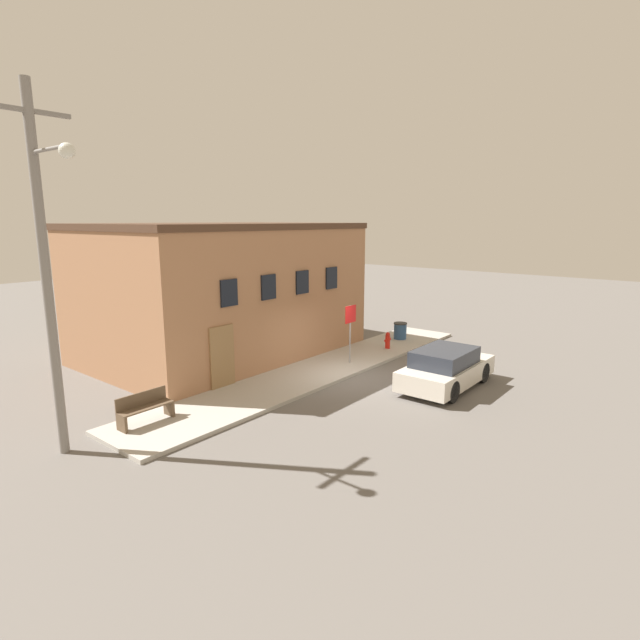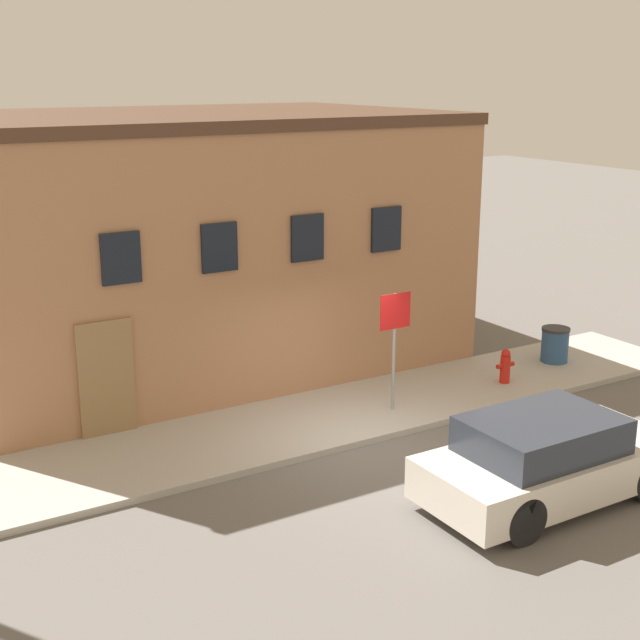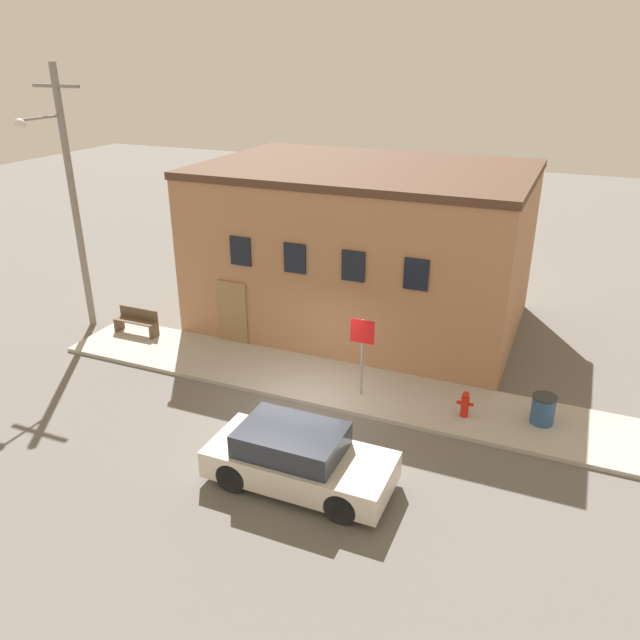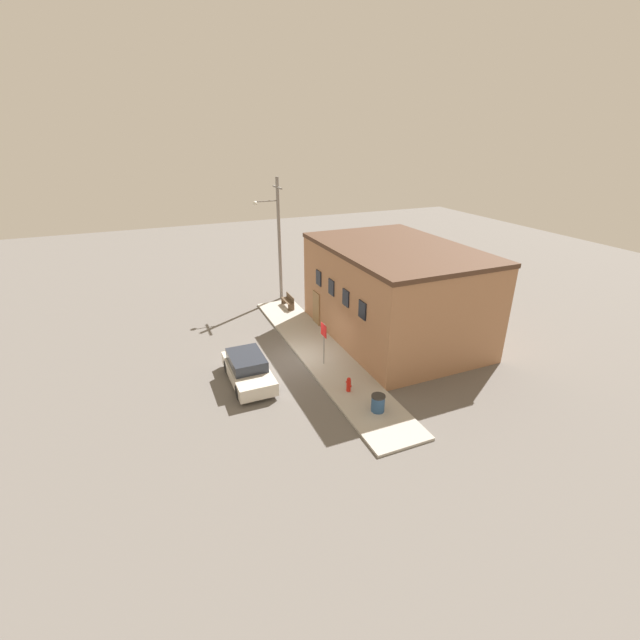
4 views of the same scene
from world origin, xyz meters
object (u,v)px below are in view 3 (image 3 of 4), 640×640
at_px(utility_pole, 70,194).
at_px(trash_bin, 543,409).
at_px(stop_sign, 362,343).
at_px(parked_car, 298,458).
at_px(bench, 137,321).
at_px(fire_hydrant, 465,404).

bearing_deg(utility_pole, trash_bin, -1.95).
relative_size(stop_sign, trash_bin, 2.95).
bearing_deg(parked_car, utility_pole, 154.13).
relative_size(trash_bin, parked_car, 0.19).
bearing_deg(stop_sign, parked_car, -90.62).
relative_size(stop_sign, utility_pole, 0.26).
bearing_deg(trash_bin, bench, 178.03).
distance_m(fire_hydrant, utility_pole, 14.01).
bearing_deg(stop_sign, utility_pole, 174.43).
relative_size(bench, parked_car, 0.37).
distance_m(fire_hydrant, bench, 11.25).
bearing_deg(fire_hydrant, bench, 175.29).
bearing_deg(parked_car, fire_hydrant, 54.47).
relative_size(fire_hydrant, utility_pole, 0.08).
distance_m(fire_hydrant, parked_car, 5.00).
xyz_separation_m(stop_sign, trash_bin, (4.76, 0.50, -1.20)).
height_order(stop_sign, parked_car, stop_sign).
height_order(fire_hydrant, bench, bench).
bearing_deg(trash_bin, parked_car, -136.59).
relative_size(trash_bin, utility_pole, 0.09).
height_order(utility_pole, parked_car, utility_pole).
bearing_deg(stop_sign, bench, 173.48).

